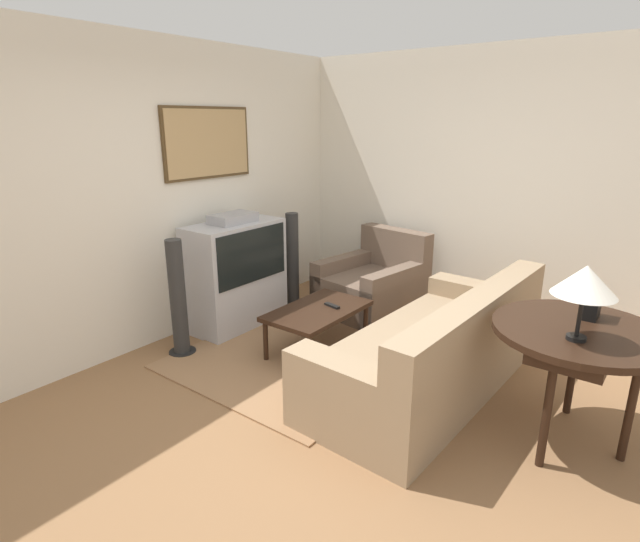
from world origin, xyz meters
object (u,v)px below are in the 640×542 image
object	(u,v)px
console_table	(579,339)
speaker_tower_left	(178,301)
armchair	(373,286)
coffee_table	(318,313)
speaker_tower_right	(292,262)
couch	(435,353)
mantel_clock	(593,302)
table_lamp	(585,281)
tv	(236,273)

from	to	relation	value
console_table	speaker_tower_left	bearing A→B (deg)	103.17
console_table	speaker_tower_left	xyz separation A→B (m)	(-0.70, 3.01, -0.22)
armchair	coffee_table	bearing A→B (deg)	-75.16
speaker_tower_right	couch	bearing A→B (deg)	-109.55
mantel_clock	speaker_tower_left	size ratio (longest dim) A/B	0.21
console_table	table_lamp	size ratio (longest dim) A/B	2.29
mantel_clock	speaker_tower_right	size ratio (longest dim) A/B	0.21
coffee_table	table_lamp	world-z (taller)	table_lamp
coffee_table	speaker_tower_right	distance (m)	1.22
mantel_clock	speaker_tower_right	distance (m)	3.11
tv	speaker_tower_left	world-z (taller)	tv
couch	table_lamp	bearing A→B (deg)	75.17
couch	coffee_table	distance (m)	1.11
armchair	mantel_clock	xyz separation A→B (m)	(-1.00, -2.21, 0.62)
tv	table_lamp	size ratio (longest dim) A/B	2.55
couch	speaker_tower_right	distance (m)	2.17
speaker_tower_left	speaker_tower_right	world-z (taller)	same
mantel_clock	tv	bearing A→B (deg)	92.95
coffee_table	speaker_tower_left	xyz separation A→B (m)	(-0.77, 0.94, 0.13)
couch	armchair	distance (m)	1.66
tv	speaker_tower_right	xyz separation A→B (m)	(0.77, -0.08, -0.05)
tv	couch	xyz separation A→B (m)	(0.04, -2.12, -0.25)
coffee_table	couch	bearing A→B (deg)	-87.89
console_table	table_lamp	distance (m)	0.47
coffee_table	speaker_tower_left	size ratio (longest dim) A/B	0.91
armchair	speaker_tower_left	distance (m)	2.10
table_lamp	mantel_clock	world-z (taller)	table_lamp
tv	speaker_tower_left	size ratio (longest dim) A/B	1.09
speaker_tower_right	speaker_tower_left	bearing A→B (deg)	180.00
couch	armchair	bearing A→B (deg)	-129.89
tv	console_table	xyz separation A→B (m)	(-0.06, -3.09, 0.18)
couch	coffee_table	size ratio (longest dim) A/B	2.41
armchair	speaker_tower_left	xyz separation A→B (m)	(-1.92, 0.81, 0.21)
console_table	speaker_tower_left	size ratio (longest dim) A/B	0.98
console_table	speaker_tower_left	distance (m)	3.10
tv	coffee_table	bearing A→B (deg)	-89.89
coffee_table	console_table	size ratio (longest dim) A/B	0.92
coffee_table	mantel_clock	world-z (taller)	mantel_clock
armchair	table_lamp	size ratio (longest dim) A/B	2.48
armchair	speaker_tower_right	size ratio (longest dim) A/B	1.07
armchair	mantel_clock	distance (m)	2.50
console_table	table_lamp	xyz separation A→B (m)	(-0.20, -0.01, 0.43)
console_table	speaker_tower_right	distance (m)	3.13
couch	tv	bearing A→B (deg)	-86.58
armchair	tv	bearing A→B (deg)	-119.14
armchair	coffee_table	world-z (taller)	armchair
speaker_tower_left	speaker_tower_right	distance (m)	1.53
couch	console_table	distance (m)	1.06
coffee_table	mantel_clock	bearing A→B (deg)	-85.66
coffee_table	speaker_tower_right	bearing A→B (deg)	50.79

